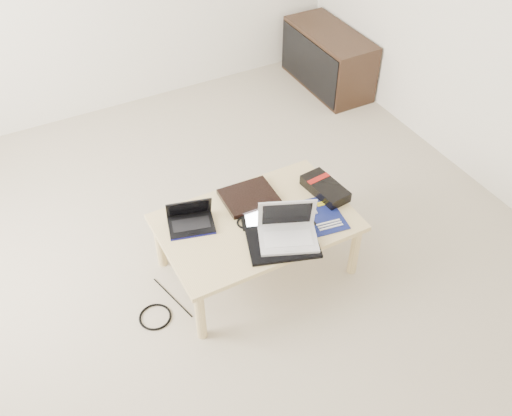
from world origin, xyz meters
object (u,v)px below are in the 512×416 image
white_laptop (288,230)px  gpu_box (325,188)px  netbook (191,219)px  coffee_table (257,227)px  media_cabinet (327,59)px

white_laptop → gpu_box: size_ratio=1.19×
netbook → coffee_table: bearing=-23.7°
white_laptop → coffee_table: bearing=111.5°
coffee_table → netbook: 0.38m
gpu_box → netbook: bearing=171.2°
netbook → white_laptop: 0.55m
coffee_table → media_cabinet: 2.27m
coffee_table → netbook: netbook is taller
netbook → media_cabinet: bearing=37.8°
coffee_table → white_laptop: bearing=-68.5°
netbook → white_laptop: (0.42, -0.36, 0.03)m
white_laptop → gpu_box: white_laptop is taller
gpu_box → white_laptop: bearing=-149.8°
netbook → gpu_box: bearing=-8.8°
coffee_table → gpu_box: gpu_box is taller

